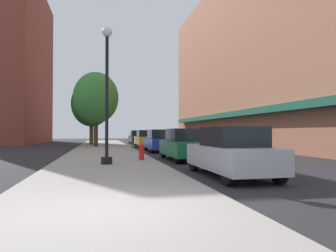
% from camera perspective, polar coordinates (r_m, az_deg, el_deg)
% --- Properties ---
extents(ground_plane, '(90.00, 90.00, 0.00)m').
position_cam_1_polar(ground_plane, '(23.81, -2.22, -4.70)').
color(ground_plane, '#232326').
extents(sidewalk_slab, '(4.80, 50.00, 0.12)m').
position_cam_1_polar(sidewalk_slab, '(24.43, -11.94, -4.45)').
color(sidewalk_slab, gray).
rests_on(sidewalk_slab, ground).
extents(building_right_brick, '(6.80, 40.00, 18.25)m').
position_cam_1_polar(building_right_brick, '(32.23, 16.53, 12.60)').
color(building_right_brick, '#9E6047').
rests_on(building_right_brick, ground).
extents(building_far_background, '(6.80, 18.00, 20.40)m').
position_cam_1_polar(building_far_background, '(44.59, -26.63, 10.25)').
color(building_far_background, brown).
rests_on(building_far_background, ground).
extents(lamppost, '(0.48, 0.48, 5.90)m').
position_cam_1_polar(lamppost, '(13.23, -11.52, 6.32)').
color(lamppost, black).
rests_on(lamppost, sidewalk_slab).
extents(fire_hydrant, '(0.33, 0.26, 0.79)m').
position_cam_1_polar(fire_hydrant, '(14.87, -5.06, -4.87)').
color(fire_hydrant, red).
rests_on(fire_hydrant, sidewalk_slab).
extents(parking_meter_near, '(0.14, 0.09, 1.31)m').
position_cam_1_polar(parking_meter_near, '(23.19, -6.83, -2.45)').
color(parking_meter_near, slate).
rests_on(parking_meter_near, sidewalk_slab).
extents(tree_near, '(4.18, 4.18, 6.97)m').
position_cam_1_polar(tree_near, '(29.07, -13.50, 5.20)').
color(tree_near, '#422D1E').
rests_on(tree_near, sidewalk_slab).
extents(tree_mid, '(4.28, 4.28, 6.86)m').
position_cam_1_polar(tree_mid, '(33.59, -14.31, 4.08)').
color(tree_mid, '#4C3823').
rests_on(tree_mid, sidewalk_slab).
extents(car_silver, '(1.80, 4.30, 1.66)m').
position_cam_1_polar(car_silver, '(10.28, 11.87, -4.93)').
color(car_silver, black).
rests_on(car_silver, ground).
extents(car_green, '(1.80, 4.30, 1.66)m').
position_cam_1_polar(car_green, '(15.83, 3.03, -3.59)').
color(car_green, black).
rests_on(car_green, ground).
extents(car_blue, '(1.80, 4.30, 1.66)m').
position_cam_1_polar(car_blue, '(22.52, -1.64, -2.85)').
color(car_blue, black).
rests_on(car_blue, ground).
extents(car_yellow, '(1.80, 4.30, 1.66)m').
position_cam_1_polar(car_yellow, '(29.68, -4.27, -2.42)').
color(car_yellow, black).
rests_on(car_yellow, ground).
extents(car_black, '(1.80, 4.30, 1.66)m').
position_cam_1_polar(car_black, '(36.83, -5.86, -2.16)').
color(car_black, black).
rests_on(car_black, ground).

